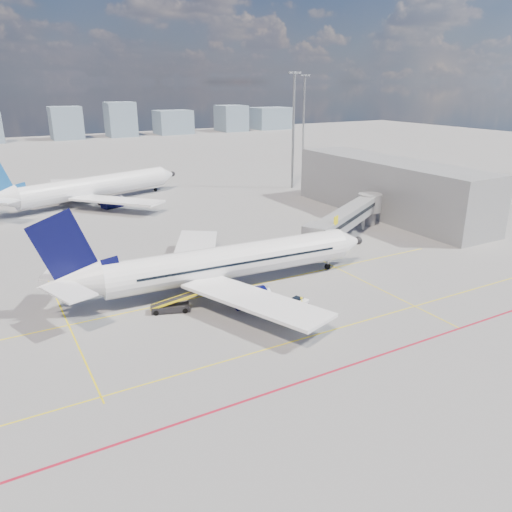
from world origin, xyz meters
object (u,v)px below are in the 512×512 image
at_px(belt_loader, 172,306).
at_px(main_aircraft, 219,264).
at_px(baggage_tug, 299,303).
at_px(second_aircraft, 88,188).
at_px(ramp_worker, 302,304).
at_px(cargo_dolly, 296,314).

bearing_deg(belt_loader, main_aircraft, 41.89).
xyz_separation_m(main_aircraft, baggage_tug, (5.14, -9.18, -2.54)).
bearing_deg(second_aircraft, ramp_worker, -100.05).
distance_m(main_aircraft, second_aircraft, 53.03).
distance_m(baggage_tug, cargo_dolly, 3.28).
bearing_deg(cargo_dolly, main_aircraft, 109.03).
relative_size(second_aircraft, ramp_worker, 25.58).
distance_m(main_aircraft, baggage_tug, 10.82).
bearing_deg(ramp_worker, second_aircraft, 26.47).
distance_m(baggage_tug, belt_loader, 13.70).
relative_size(baggage_tug, cargo_dolly, 0.73).
distance_m(second_aircraft, belt_loader, 56.01).
xyz_separation_m(baggage_tug, ramp_worker, (-0.02, -0.51, 0.14)).
bearing_deg(main_aircraft, second_aircraft, 97.48).
xyz_separation_m(belt_loader, ramp_worker, (12.20, -6.71, 0.22)).
height_order(baggage_tug, cargo_dolly, cargo_dolly).
xyz_separation_m(main_aircraft, cargo_dolly, (3.04, -11.69, -2.29)).
relative_size(second_aircraft, belt_loader, 7.28).
xyz_separation_m(second_aircraft, ramp_worker, (9.01, -62.57, -2.39)).
height_order(cargo_dolly, ramp_worker, cargo_dolly).
bearing_deg(baggage_tug, second_aircraft, 76.97).
bearing_deg(belt_loader, second_aircraft, 105.82).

